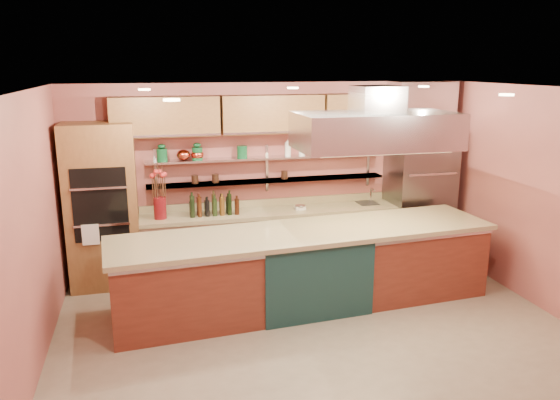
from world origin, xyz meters
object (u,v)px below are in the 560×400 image
object	(u,v)px
kitchen_scale	(300,207)
copper_kettle	(183,155)
refrigerator	(419,194)
green_canister	(242,152)
island	(305,268)
flower_vase	(160,208)

from	to	relation	value
kitchen_scale	copper_kettle	bearing A→B (deg)	156.82
refrigerator	green_canister	world-z (taller)	refrigerator
island	flower_vase	xyz separation A→B (m)	(-1.76, 1.30, 0.58)
refrigerator	flower_vase	xyz separation A→B (m)	(-4.02, 0.01, 0.04)
kitchen_scale	copper_kettle	size ratio (longest dim) A/B	0.78
green_canister	kitchen_scale	bearing A→B (deg)	-14.80
island	green_canister	world-z (taller)	green_canister
refrigerator	kitchen_scale	distance (m)	1.96
island	copper_kettle	bearing A→B (deg)	128.32
refrigerator	kitchen_scale	world-z (taller)	refrigerator
island	flower_vase	distance (m)	2.26
flower_vase	kitchen_scale	xyz separation A→B (m)	(2.06, 0.00, -0.11)
kitchen_scale	refrigerator	bearing A→B (deg)	-16.05
refrigerator	copper_kettle	xyz separation A→B (m)	(-3.65, 0.23, 0.74)
green_canister	flower_vase	bearing A→B (deg)	-169.85
refrigerator	copper_kettle	size ratio (longest dim) A/B	10.83
kitchen_scale	copper_kettle	distance (m)	1.89
flower_vase	refrigerator	bearing A→B (deg)	-0.14
copper_kettle	green_canister	size ratio (longest dim) A/B	1.08
island	copper_kettle	world-z (taller)	copper_kettle
flower_vase	copper_kettle	size ratio (longest dim) A/B	1.60
refrigerator	copper_kettle	world-z (taller)	refrigerator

